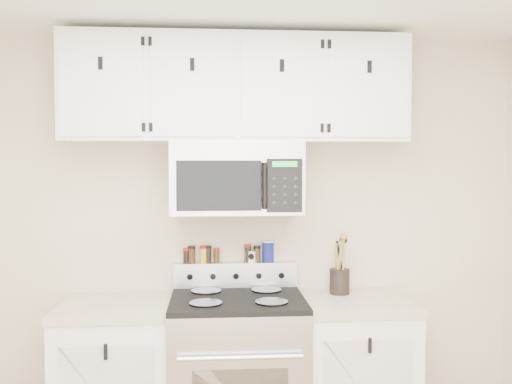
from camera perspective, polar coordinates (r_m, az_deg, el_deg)
back_wall at (r=3.57m, az=-2.09°, el=-4.59°), size 3.50×0.01×2.50m
range at (r=3.45m, az=-1.85°, el=-17.97°), size 0.76×0.65×1.10m
base_cabinet_left at (r=3.52m, az=-13.76°, el=-18.06°), size 0.64×0.62×0.92m
base_cabinet_right at (r=3.57m, az=9.82°, el=-17.69°), size 0.64×0.62×0.92m
microwave at (r=3.35m, az=-1.96°, el=1.44°), size 0.76×0.44×0.42m
upper_cabinets at (r=3.40m, az=-2.00°, el=10.24°), size 2.00×0.35×0.62m
utensil_crock at (r=3.54m, az=8.36°, el=-8.63°), size 0.12×0.12×0.35m
kitchen_timer at (r=3.56m, az=-0.49°, el=-6.48°), size 0.07×0.07×0.07m
salt_canister at (r=3.56m, az=1.21°, el=-5.96°), size 0.07×0.07×0.13m
spice_jar_0 at (r=3.55m, az=-6.96°, el=-6.32°), size 0.04×0.04×0.09m
spice_jar_1 at (r=3.55m, az=-6.44°, el=-6.22°), size 0.05×0.05×0.11m
spice_jar_2 at (r=3.55m, az=-5.26°, el=-6.22°), size 0.05×0.05×0.11m
spice_jar_3 at (r=3.55m, az=-4.82°, el=-6.21°), size 0.04×0.04×0.11m
spice_jar_4 at (r=3.55m, az=-3.96°, el=-6.33°), size 0.04×0.04×0.09m
spice_jar_5 at (r=3.55m, az=-0.82°, el=-6.14°), size 0.04×0.04×0.11m
spice_jar_6 at (r=3.56m, az=0.09°, el=-6.21°), size 0.04×0.04×0.10m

